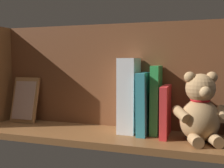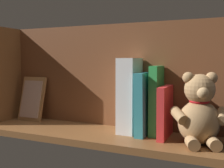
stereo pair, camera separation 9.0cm
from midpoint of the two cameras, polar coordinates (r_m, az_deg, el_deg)
The scene contains 8 objects.
ground_plane at distance 92.67cm, azimuth -2.82°, elevation -10.86°, with size 99.77×24.24×2.20cm, color brown.
shelf_back_panel at distance 98.64cm, azimuth -0.80°, elevation 1.74°, with size 99.77×1.50×37.30cm, color brown.
teddy_bear at distance 83.67cm, azimuth 15.11°, elevation -5.50°, with size 15.97×15.90×20.87cm.
book_3 at distance 88.01cm, azimuth 8.33°, elevation -5.61°, with size 2.23×13.31×16.16cm, color red.
book_4 at distance 89.94cm, azimuth 6.42°, elevation -3.35°, with size 2.65×9.59×22.40cm, color green.
book_5 at distance 89.66cm, azimuth 3.87°, elevation -4.07°, with size 2.95×12.26×20.19cm, color teal.
dictionary_thick_white at distance 91.55cm, azimuth 0.79°, elevation -2.39°, with size 5.74×10.43×24.89cm, color white.
picture_frame_leaning at distance 114.21cm, azimuth -19.96°, elevation -3.17°, with size 10.87×5.72×17.61cm.
Camera 1 is at (-27.96, 84.86, 23.88)cm, focal length 43.65 mm.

